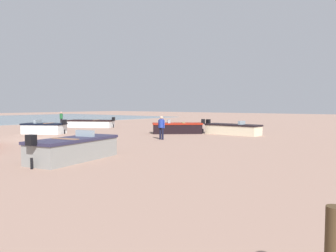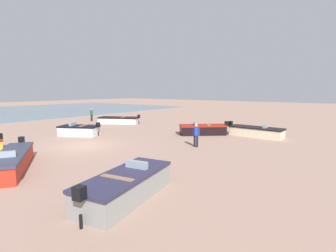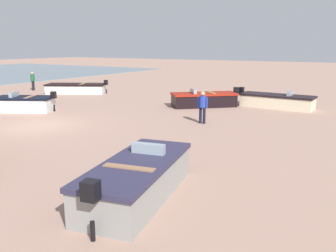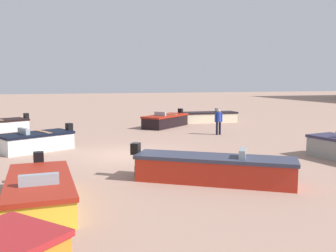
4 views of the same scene
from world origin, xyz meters
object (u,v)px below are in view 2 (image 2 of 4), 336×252
at_px(boat_white_5, 119,120).
at_px(beach_walker_distant, 196,134).
at_px(boat_cream_1, 256,132).
at_px(boat_white_0, 79,130).
at_px(boat_black_7, 203,130).
at_px(boat_red_6, 13,161).
at_px(beach_walker_foreground, 91,114).
at_px(boat_grey_3, 126,186).

height_order(boat_white_5, beach_walker_distant, beach_walker_distant).
relative_size(boat_cream_1, boat_white_5, 0.96).
bearing_deg(boat_white_0, beach_walker_distant, -105.78).
bearing_deg(boat_white_0, boat_black_7, -78.75).
bearing_deg(boat_cream_1, boat_red_6, -19.14).
bearing_deg(boat_cream_1, boat_white_0, -52.17).
bearing_deg(boat_white_5, boat_black_7, -120.97).
distance_m(boat_white_0, beach_walker_foreground, 10.66).
bearing_deg(boat_red_6, boat_white_0, -110.74).
relative_size(boat_white_5, boat_black_7, 1.23).
bearing_deg(boat_white_5, boat_cream_1, -113.59).
relative_size(boat_grey_3, boat_red_6, 0.88).
bearing_deg(boat_black_7, boat_red_6, 128.18).
distance_m(boat_cream_1, boat_white_5, 16.05).
height_order(boat_black_7, beach_walker_distant, beach_walker_distant).
height_order(boat_white_0, beach_walker_distant, beach_walker_distant).
xyz_separation_m(boat_grey_3, boat_red_6, (1.18, -6.99, -0.04)).
bearing_deg(beach_walker_distant, boat_red_6, 62.48).
relative_size(boat_white_0, beach_walker_distant, 2.31).
xyz_separation_m(boat_white_5, beach_walker_foreground, (0.55, -4.69, 0.55)).
xyz_separation_m(boat_cream_1, boat_white_5, (1.47, -15.98, -0.03)).
bearing_deg(boat_white_5, boat_red_6, -176.97).
bearing_deg(boat_black_7, boat_white_0, 87.33).
distance_m(boat_white_0, boat_red_6, 9.75).
relative_size(boat_white_0, boat_white_5, 0.75).
xyz_separation_m(boat_red_6, beach_walker_distant, (-10.05, 4.54, 0.49)).
bearing_deg(boat_white_0, boat_cream_1, -83.14).
height_order(boat_grey_3, boat_white_5, boat_grey_3).
distance_m(boat_black_7, beach_walker_distant, 5.15).
distance_m(boat_white_0, boat_cream_1, 15.50).
distance_m(boat_white_5, boat_red_6, 17.84).
bearing_deg(beach_walker_distant, boat_white_5, -23.26).
distance_m(boat_white_0, boat_white_5, 8.23).
relative_size(boat_grey_3, boat_white_5, 0.92).
bearing_deg(boat_white_5, boat_white_0, 175.18).
height_order(boat_grey_3, boat_black_7, boat_grey_3).
relative_size(boat_red_6, boat_black_7, 1.27).
distance_m(boat_white_5, boat_black_7, 11.85).
height_order(boat_cream_1, boat_black_7, boat_black_7).
bearing_deg(boat_grey_3, boat_white_0, 141.63).
xyz_separation_m(boat_white_0, boat_black_7, (-7.08, 8.49, 0.00)).
relative_size(boat_cream_1, boat_red_6, 0.92).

